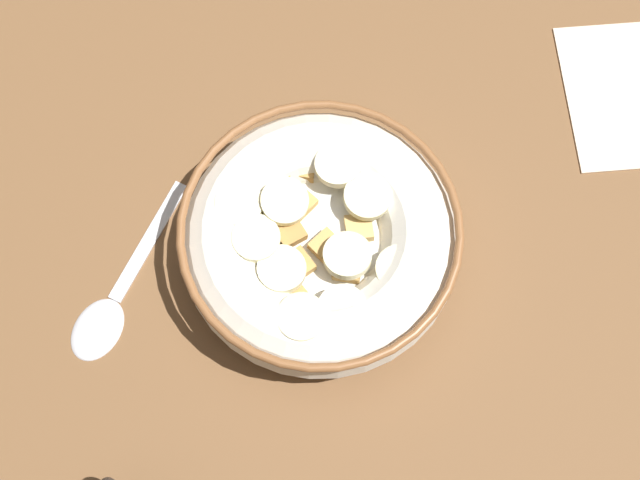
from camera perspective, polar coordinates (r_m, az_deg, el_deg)
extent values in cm
cube|color=brown|center=(62.49, 0.00, -1.19)|extent=(98.54, 98.54, 2.00)
cylinder|color=silver|center=(61.25, 0.00, -0.82)|extent=(10.45, 10.45, 0.60)
torus|color=silver|center=(58.93, 0.00, -0.08)|extent=(19.01, 19.01, 5.48)
torus|color=brown|center=(56.63, 0.00, 0.72)|extent=(19.04, 19.04, 0.60)
cylinder|color=white|center=(58.53, 0.00, 0.05)|extent=(15.72, 15.72, 0.40)
cube|color=tan|center=(57.62, 0.46, -0.40)|extent=(2.29, 2.25, 0.96)
cube|color=#B78947|center=(56.04, -0.04, -5.78)|extent=(2.47, 2.51, 1.02)
cube|color=tan|center=(56.76, -3.85, -4.16)|extent=(1.88, 1.83, 0.93)
cube|color=#AD7F42|center=(57.92, -2.05, 0.52)|extent=(1.89, 1.96, 0.99)
cube|color=tan|center=(58.29, 2.60, 0.78)|extent=(2.43, 2.40, 0.95)
cube|color=#B78947|center=(56.56, 2.05, -4.51)|extent=(2.29, 2.31, 0.90)
cube|color=#AD7F42|center=(57.30, -3.87, -2.00)|extent=(2.20, 2.19, 0.86)
cube|color=tan|center=(58.46, 5.46, 1.03)|extent=(2.27, 2.19, 1.08)
cube|color=#B78947|center=(56.74, -1.76, -3.80)|extent=(2.13, 2.18, 0.96)
cube|color=#AD7F42|center=(58.78, -4.63, 2.45)|extent=(2.41, 2.36, 1.03)
cube|color=tan|center=(58.84, -1.56, 2.39)|extent=(2.30, 2.33, 0.91)
cube|color=#B78947|center=(59.47, 3.46, 4.25)|extent=(2.20, 2.14, 1.01)
cube|color=#B78947|center=(57.26, 1.85, -1.84)|extent=(2.62, 2.63, 0.99)
cube|color=tan|center=(59.17, 6.05, 2.65)|extent=(2.20, 2.28, 1.07)
cube|color=#B78947|center=(57.19, -1.50, -1.65)|extent=(2.03, 2.04, 0.86)
cube|color=#AD7F42|center=(60.47, 0.42, 6.40)|extent=(2.19, 2.13, 1.02)
cube|color=tan|center=(57.74, 5.50, -0.96)|extent=(2.64, 2.63, 1.00)
cube|color=#AD7F42|center=(59.84, -1.16, 4.86)|extent=(2.59, 2.58, 0.86)
cube|color=#AD7F42|center=(60.01, -4.00, 5.28)|extent=(2.63, 2.62, 1.02)
cube|color=#AD7F42|center=(59.16, -2.79, 3.67)|extent=(2.43, 2.45, 0.95)
cylinder|color=beige|center=(56.80, -4.26, 0.10)|extent=(4.12, 4.13, 0.89)
cylinder|color=#F9EFC6|center=(58.54, 1.24, 5.02)|extent=(4.59, 4.59, 0.94)
cylinder|color=#F9EFC6|center=(55.45, 1.49, -4.61)|extent=(3.68, 3.68, 1.07)
cylinder|color=#F4EABC|center=(56.29, -2.56, -1.96)|extent=(3.61, 3.61, 1.00)
cylinder|color=beige|center=(57.46, -2.36, 2.58)|extent=(4.63, 4.59, 1.25)
cylinder|color=beige|center=(57.85, 3.16, 2.90)|extent=(4.33, 4.30, 0.98)
cylinder|color=beige|center=(56.61, 5.33, -1.92)|extent=(4.49, 4.48, 1.02)
cylinder|color=#F4EABC|center=(56.47, 1.82, -1.04)|extent=(3.86, 3.82, 1.12)
cylinder|color=beige|center=(55.07, -1.22, -5.17)|extent=(4.29, 4.27, 0.94)
cylinder|color=#F4EABC|center=(57.73, -5.38, 2.39)|extent=(3.69, 3.70, 1.01)
ellipsoid|color=silver|center=(61.63, -14.62, -5.68)|extent=(5.39, 5.73, 0.80)
cube|color=silver|center=(62.88, -11.29, -0.02)|extent=(6.40, 8.64, 0.36)
cube|color=beige|center=(70.21, 18.85, 9.26)|extent=(14.36, 11.92, 0.30)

